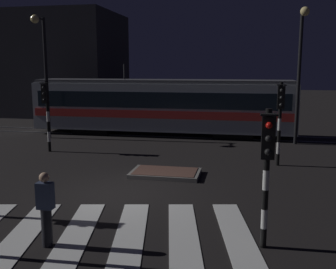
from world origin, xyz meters
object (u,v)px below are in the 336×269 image
Objects in this scene: traffic_light_corner_near_right at (267,159)px; pedestrian_waiting_at_kerb at (46,209)px; traffic_light_corner_far_right at (280,111)px; traffic_light_corner_far_left at (46,105)px; street_lamp_trackside_left at (43,62)px; tram at (162,105)px; street_lamp_trackside_right at (300,60)px.

traffic_light_corner_near_right reaches higher than pedestrian_waiting_at_kerb.
traffic_light_corner_far_left is (-10.46, 0.67, -0.02)m from traffic_light_corner_far_right.
pedestrian_waiting_at_kerb is (-4.77, -0.78, -1.18)m from traffic_light_corner_near_right.
street_lamp_trackside_left is 0.43× the size of tram.
pedestrian_waiting_at_kerb is (0.51, -14.85, -0.87)m from tram.
traffic_light_corner_near_right is at bearing -96.63° from traffic_light_corner_far_right.
traffic_light_corner_far_left is 7.15m from tram.
street_lamp_trackside_left is 14.38m from pedestrian_waiting_at_kerb.
street_lamp_trackside_right is (2.15, 12.39, 2.28)m from traffic_light_corner_near_right.
traffic_light_corner_far_left is 12.71m from traffic_light_corner_near_right.
street_lamp_trackside_right is 8.05m from tram.
pedestrian_waiting_at_kerb is (4.80, -9.15, -1.34)m from traffic_light_corner_far_left.
traffic_light_corner_near_right is at bearing 9.30° from pedestrian_waiting_at_kerb.
traffic_light_corner_far_right is 1.09× the size of traffic_light_corner_near_right.
street_lamp_trackside_left is 13.52m from street_lamp_trackside_right.
street_lamp_trackside_left reaches higher than tram.
tram is 8.98× the size of pedestrian_waiting_at_kerb.
traffic_light_corner_far_left is 0.49× the size of street_lamp_trackside_right.
traffic_light_corner_near_right is at bearing -99.85° from street_lamp_trackside_right.
traffic_light_corner_far_right is 1.01× the size of traffic_light_corner_far_left.
street_lamp_trackside_right is 3.97× the size of pedestrian_waiting_at_kerb.
traffic_light_corner_near_right is 16.34m from street_lamp_trackside_left.
traffic_light_corner_far_left is at bearing 117.68° from pedestrian_waiting_at_kerb.
traffic_light_corner_far_left reaches higher than traffic_light_corner_near_right.
street_lamp_trackside_left is (-11.34, 11.55, 2.20)m from traffic_light_corner_near_right.
traffic_light_corner_far_right is at bearing 56.28° from pedestrian_waiting_at_kerb.
pedestrian_waiting_at_kerb is at bearing -117.71° from street_lamp_trackside_right.
traffic_light_corner_far_left is at bearing -60.81° from street_lamp_trackside_left.
tram reaches higher than pedestrian_waiting_at_kerb.
traffic_light_corner_far_left is 10.42m from pedestrian_waiting_at_kerb.
street_lamp_trackside_left is at bearing -157.44° from tram.
traffic_light_corner_far_right is at bearing -17.46° from street_lamp_trackside_left.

